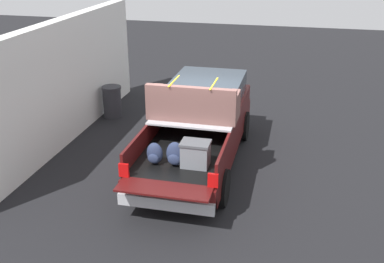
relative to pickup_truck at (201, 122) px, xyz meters
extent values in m
plane|color=black|center=(-0.36, 0.00, -0.96)|extent=(40.00, 40.00, 0.00)
cube|color=#470F0F|center=(-0.36, 0.00, -0.34)|extent=(5.50, 1.92, 0.47)
cube|color=black|center=(-1.56, 0.00, -0.09)|extent=(2.80, 1.80, 0.04)
cube|color=#470F0F|center=(-1.56, 0.93, 0.14)|extent=(2.80, 0.06, 0.50)
cube|color=#470F0F|center=(-1.56, -0.93, 0.14)|extent=(2.80, 0.06, 0.50)
cube|color=#470F0F|center=(-0.19, 0.00, 0.14)|extent=(0.06, 1.80, 0.50)
cube|color=#470F0F|center=(-3.23, 0.00, -0.09)|extent=(0.55, 1.80, 0.04)
cube|color=#B2B2B7|center=(-0.78, 0.00, 0.41)|extent=(1.25, 1.92, 0.04)
cube|color=#470F0F|center=(0.99, 0.00, 0.14)|extent=(2.30, 1.92, 0.50)
cube|color=#2D3842|center=(0.89, 0.00, 0.65)|extent=(1.94, 1.76, 0.51)
cube|color=#470F0F|center=(2.34, 0.00, 0.08)|extent=(0.40, 1.82, 0.38)
cube|color=#B2B2B7|center=(-3.08, 0.00, -0.46)|extent=(0.24, 1.92, 0.24)
cube|color=red|center=(-2.98, 0.88, 0.07)|extent=(0.06, 0.20, 0.28)
cube|color=red|center=(-2.98, -0.88, 0.07)|extent=(0.06, 0.20, 0.28)
cylinder|color=black|center=(1.39, 0.88, -0.56)|extent=(0.79, 0.30, 0.79)
cylinder|color=black|center=(1.39, -0.88, -0.56)|extent=(0.79, 0.30, 0.79)
cylinder|color=black|center=(-2.11, 0.88, -0.56)|extent=(0.79, 0.30, 0.79)
cylinder|color=black|center=(-2.11, -0.88, -0.56)|extent=(0.79, 0.30, 0.79)
cube|color=slate|center=(-2.21, -0.37, 0.18)|extent=(0.40, 0.55, 0.48)
cube|color=#505359|center=(-2.21, -0.37, 0.44)|extent=(0.44, 0.59, 0.05)
ellipsoid|color=#283351|center=(-2.28, 0.04, 0.19)|extent=(0.20, 0.37, 0.52)
ellipsoid|color=#283351|center=(-2.39, 0.04, 0.11)|extent=(0.09, 0.26, 0.23)
ellipsoid|color=#283351|center=(-2.29, 0.47, 0.16)|extent=(0.20, 0.34, 0.46)
ellipsoid|color=#283351|center=(-2.40, 0.47, 0.10)|extent=(0.09, 0.24, 0.20)
cube|color=brown|center=(-0.78, 0.00, 0.64)|extent=(0.82, 2.03, 0.42)
cube|color=brown|center=(-1.11, 0.00, 1.05)|extent=(0.16, 2.03, 0.40)
cube|color=brown|center=(-0.73, 0.92, 0.96)|extent=(0.58, 0.20, 0.22)
cube|color=brown|center=(-0.73, -0.91, 0.96)|extent=(0.58, 0.20, 0.22)
cube|color=yellow|center=(-0.78, 0.46, 1.26)|extent=(0.92, 0.03, 0.02)
cube|color=yellow|center=(-0.78, -0.45, 1.26)|extent=(0.92, 0.03, 0.02)
cube|color=white|center=(0.45, 3.86, 0.67)|extent=(8.59, 0.36, 3.26)
cylinder|color=#2D2D33|center=(2.20, 3.30, -0.51)|extent=(0.56, 0.56, 0.90)
cylinder|color=#2D2D33|center=(2.20, 3.30, -0.02)|extent=(0.60, 0.60, 0.08)
camera|label=1|loc=(-10.34, -2.21, 4.22)|focal=42.86mm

